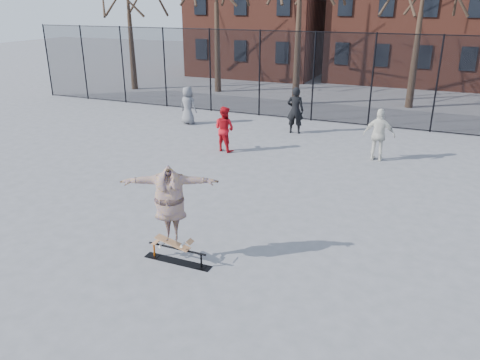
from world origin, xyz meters
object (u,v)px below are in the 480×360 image
at_px(skateboard, 173,245).
at_px(skater, 170,207).
at_px(bystander_black, 295,110).
at_px(bystander_red, 224,129).
at_px(skate_rail, 177,256).
at_px(bystander_grey, 188,105).
at_px(bystander_white, 379,135).

bearing_deg(skateboard, skater, 180.00).
relative_size(bystander_black, bystander_red, 1.16).
relative_size(skate_rail, skater, 0.77).
height_order(skateboard, bystander_red, bystander_red).
bearing_deg(bystander_grey, skater, 126.79).
bearing_deg(bystander_black, bystander_grey, -2.87).
xyz_separation_m(bystander_grey, bystander_red, (3.21, -3.03, -0.01)).
bearing_deg(skater, bystander_grey, 93.32).
xyz_separation_m(skate_rail, bystander_black, (-0.74, 11.04, 0.83)).
bearing_deg(skate_rail, skater, 180.00).
relative_size(skater, bystander_red, 1.21).
relative_size(skate_rail, bystander_white, 0.85).
bearing_deg(skate_rail, bystander_black, 93.84).
relative_size(skate_rail, bystander_black, 0.81).
height_order(skate_rail, skater, skater).
distance_m(skateboard, skater, 0.87).
bearing_deg(bystander_red, bystander_white, -155.09).
relative_size(skater, bystander_white, 1.11).
xyz_separation_m(skater, bystander_white, (3.07, 8.70, -0.35)).
height_order(skateboard, bystander_black, bystander_black).
bearing_deg(bystander_grey, bystander_white, 176.59).
xyz_separation_m(skateboard, bystander_red, (-2.31, 7.62, 0.44)).
xyz_separation_m(skateboard, skater, (-0.00, 0.00, 0.87)).
relative_size(skateboard, bystander_red, 0.51).
bearing_deg(bystander_white, skate_rail, 71.55).
height_order(bystander_grey, bystander_black, bystander_black).
xyz_separation_m(skater, bystander_grey, (-5.52, 10.65, -0.42)).
xyz_separation_m(bystander_black, bystander_red, (-1.67, -3.42, -0.13)).
bearing_deg(bystander_grey, bystander_red, 146.01).
height_order(skater, bystander_black, skater).
distance_m(bystander_grey, bystander_red, 4.41).
bearing_deg(bystander_white, skateboard, 70.95).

